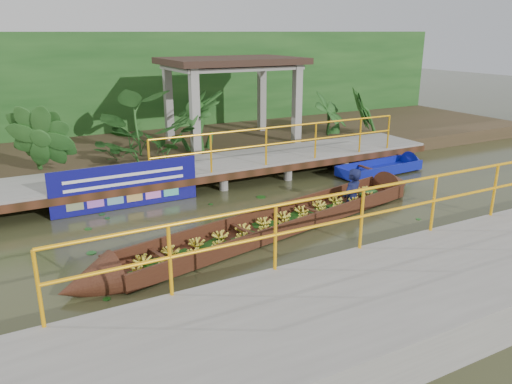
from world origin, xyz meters
name	(u,v)px	position (x,y,z in m)	size (l,w,h in m)	color
ground	(234,231)	(0.00, 0.00, 0.00)	(80.00, 80.00, 0.00)	#2C2F17
land_strip	(137,150)	(0.00, 7.50, 0.23)	(30.00, 8.00, 0.45)	#362E1B
far_dock	(178,171)	(0.02, 3.43, 0.48)	(16.00, 2.06, 1.66)	gray
near_dock	(419,295)	(1.00, -4.20, 0.30)	(18.00, 2.40, 1.73)	gray
pavilion	(231,70)	(3.00, 6.30, 2.82)	(4.40, 3.00, 3.00)	gray
foliage_backdrop	(115,89)	(0.00, 10.00, 2.00)	(30.00, 0.80, 4.00)	#174415
vendor_boat	(291,215)	(1.24, -0.28, 0.23)	(9.37, 2.84, 2.06)	#35170E
moored_blue_boat	(397,166)	(6.45, 1.99, 0.13)	(3.21, 1.01, 0.75)	#0D1795
blue_banner	(126,186)	(-1.61, 2.48, 0.56)	(3.46, 0.04, 1.08)	navy
tropical_plants	(194,129)	(1.21, 5.30, 1.18)	(14.17, 1.17, 1.46)	#174415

